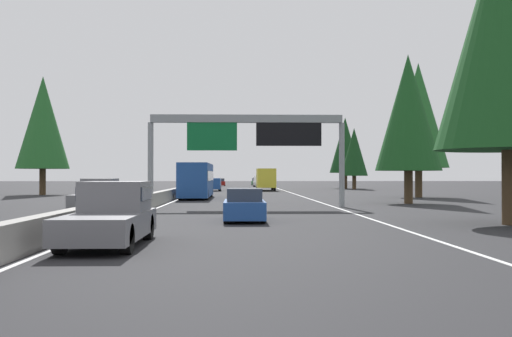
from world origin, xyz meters
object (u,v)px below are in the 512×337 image
Objects in this scene: sedan_mid_right at (221,182)px; conifer_right_distant at (354,152)px; conifer_right_near at (408,113)px; sedan_near_right at (256,182)px; sedan_distant_b at (244,206)px; conifer_right_mid at (418,116)px; box_truck_mid_center at (266,179)px; bus_far_right at (197,179)px; pickup_far_left at (111,214)px; pickup_distant_a at (259,182)px; conifer_left_mid at (43,123)px; conifer_right_foreground at (510,18)px; oncoming_near at (98,194)px; conifer_right_far at (345,145)px; minivan_far_center at (213,184)px; sign_gantry_overhead at (249,134)px.

conifer_right_distant is (-29.95, -20.58, 4.82)m from sedan_mid_right.
conifer_right_near is at bearing -168.16° from sedan_mid_right.
conifer_right_distant reaches higher than sedan_near_right.
sedan_distant_b is 34.12m from conifer_right_mid.
conifer_right_distant reaches higher than box_truck_mid_center.
bus_far_right is 40.70m from conifer_right_distant.
pickup_far_left is 94.20m from pickup_distant_a.
box_truck_mid_center is at bearing -54.41° from conifer_left_mid.
conifer_right_foreground is (-94.56, -14.73, 7.88)m from sedan_mid_right.
conifer_right_foreground is 19.17m from conifer_right_near.
pickup_distant_a is 26.55m from conifer_right_distant.
conifer_right_far reaches higher than oncoming_near.
conifer_right_mid is (31.45, -5.54, -0.93)m from conifer_right_foreground.
conifer_left_mid is (-24.66, 37.73, 2.12)m from conifer_right_distant.
sedan_mid_right is 10.38m from pickup_distant_a.
sedan_near_right is at bearing 0.00° from box_truck_mid_center.
pickup_distant_a is (-7.46, -7.22, 0.23)m from sedan_mid_right.
conifer_right_far is at bearing 156.88° from oncoming_near.
conifer_right_far is at bearing -54.16° from minivan_far_center.
conifer_right_foreground is (-57.36, -7.57, 6.96)m from box_truck_mid_center.
conifer_right_near is at bearing 109.74° from oncoming_near.
sign_gantry_overhead is 2.88× the size of sedan_distant_b.
conifer_left_mid is at bearing 57.62° from conifer_right_near.
oncoming_near reaches higher than minivan_far_center.
sedan_distant_b is at bearing -150.90° from conifer_left_mid.
pickup_distant_a is 0.50× the size of conifer_right_far.
sedan_mid_right is 0.39× the size of conifer_right_far.
sign_gantry_overhead is 2.26× the size of pickup_far_left.
conifer_right_mid is (29.03, -16.54, 6.95)m from sedan_distant_b.
conifer_left_mid is at bearing 39.74° from sign_gantry_overhead.
sedan_mid_right is 0.88× the size of minivan_far_center.
sedan_distant_b is (-11.87, 0.44, -4.05)m from sign_gantry_overhead.
box_truck_mid_center is 39.60m from conifer_right_near.
sign_gantry_overhead is 0.90× the size of conifer_right_foreground.
sedan_near_right is 0.88× the size of minivan_far_center.
oncoming_near is at bearing 109.74° from conifer_right_near.
sedan_near_right is at bearing 10.21° from conifer_right_mid.
pickup_distant_a is at bearing -135.94° from sedan_mid_right.
conifer_left_mid is at bearing 123.17° from conifer_right_distant.
conifer_right_distant is at bearing -18.04° from sign_gantry_overhead.
minivan_far_center is at bearing 112.67° from conifer_right_distant.
conifer_right_foreground is at bearing -102.44° from sedan_distant_b.
conifer_left_mid is (10.08, 16.88, 5.91)m from bus_far_right.
minivan_far_center is 0.35× the size of conifer_right_foreground.
sedan_distant_b is 21.39m from conifer_right_near.
pickup_distant_a is (72.81, -3.04, -3.82)m from sign_gantry_overhead.
conifer_right_foreground is at bearing 174.84° from conifer_right_distant.
conifer_left_mid is (-54.61, 17.15, 6.94)m from sedan_mid_right.
conifer_right_near reaches higher than sedan_mid_right.
sedan_near_right is at bearing 0.20° from pickup_distant_a.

